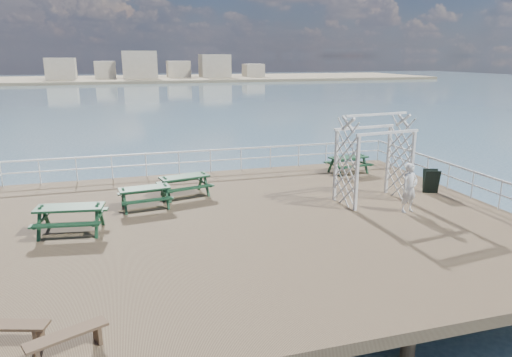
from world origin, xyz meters
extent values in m
cube|color=#776344|center=(0.00, 0.00, -0.15)|extent=(18.00, 14.00, 0.30)
plane|color=#425D70|center=(0.00, 40.00, -2.00)|extent=(300.00, 300.00, 0.00)
cube|color=tan|center=(15.00, 135.00, -1.60)|extent=(160.00, 40.00, 0.80)
cube|color=beige|center=(-20.00, 132.00, 1.80)|extent=(8.00, 8.00, 6.00)
cube|color=beige|center=(-8.00, 132.00, 1.30)|extent=(6.00, 8.00, 5.00)
cube|color=beige|center=(2.00, 132.00, 2.80)|extent=(10.00, 8.00, 8.00)
cube|color=beige|center=(14.00, 132.00, 1.30)|extent=(7.00, 8.00, 5.00)
cube|color=beige|center=(25.00, 132.00, 2.30)|extent=(9.00, 8.00, 7.00)
cube|color=beige|center=(38.00, 132.00, 0.80)|extent=(6.00, 8.00, 4.00)
cylinder|color=brown|center=(-7.50, 5.50, -1.35)|extent=(0.36, 0.36, 2.10)
cylinder|color=brown|center=(7.50, 5.50, -1.35)|extent=(0.36, 0.36, 2.10)
cube|color=white|center=(0.00, 6.85, 1.05)|extent=(17.70, 0.07, 0.07)
cube|color=white|center=(0.00, 6.85, 0.55)|extent=(17.70, 0.05, 0.05)
cylinder|color=white|center=(-8.85, 6.85, 0.55)|extent=(0.05, 0.05, 1.10)
cube|color=white|center=(8.85, 0.00, 1.05)|extent=(0.07, 13.70, 0.07)
cube|color=white|center=(8.85, 0.00, 0.55)|extent=(0.05, 13.70, 0.05)
cube|color=#163D25|center=(-3.24, 2.36, 0.73)|extent=(1.84, 0.89, 0.06)
cube|color=#163D25|center=(-3.31, 2.95, 0.44)|extent=(1.79, 0.45, 0.05)
cube|color=#163D25|center=(-3.17, 1.78, 0.44)|extent=(1.79, 0.45, 0.05)
cube|color=#163D25|center=(-3.97, 2.27, 0.42)|extent=(0.25, 1.43, 0.06)
cube|color=#163D25|center=(-2.51, 2.45, 0.42)|extent=(0.25, 1.43, 0.06)
cube|color=#163D25|center=(-4.01, 2.57, 0.37)|extent=(0.14, 0.51, 0.86)
cube|color=#163D25|center=(-3.94, 1.98, 0.37)|extent=(0.14, 0.51, 0.86)
cube|color=#163D25|center=(-2.54, 2.74, 0.37)|extent=(0.14, 0.51, 0.86)
cube|color=#163D25|center=(-2.47, 2.16, 0.37)|extent=(0.14, 0.51, 0.86)
cube|color=#163D25|center=(-3.24, 2.36, 0.25)|extent=(1.57, 0.26, 0.06)
cube|color=#163D25|center=(-1.67, 3.42, 0.77)|extent=(1.99, 1.12, 0.06)
cube|color=#163D25|center=(-1.81, 4.03, 0.47)|extent=(1.89, 0.66, 0.05)
cube|color=#163D25|center=(-1.54, 2.81, 0.47)|extent=(1.89, 0.66, 0.05)
cube|color=#163D25|center=(-2.44, 3.25, 0.45)|extent=(0.41, 1.49, 0.06)
cube|color=#163D25|center=(-0.91, 3.59, 0.45)|extent=(0.41, 1.49, 0.06)
cube|color=#163D25|center=(-2.50, 3.56, 0.40)|extent=(0.20, 0.54, 0.91)
cube|color=#163D25|center=(-2.37, 2.95, 0.40)|extent=(0.20, 0.54, 0.91)
cube|color=#163D25|center=(-0.98, 3.90, 0.40)|extent=(0.20, 0.54, 0.91)
cube|color=#163D25|center=(-0.84, 3.29, 0.40)|extent=(0.20, 0.54, 0.91)
cube|color=#163D25|center=(-1.67, 3.42, 0.26)|extent=(1.65, 0.44, 0.06)
cube|color=#163D25|center=(6.16, 4.94, 0.74)|extent=(1.89, 0.96, 0.06)
cube|color=#163D25|center=(6.07, 5.54, 0.45)|extent=(1.82, 0.51, 0.05)
cube|color=#163D25|center=(6.25, 4.35, 0.45)|extent=(1.82, 0.51, 0.05)
cube|color=#163D25|center=(5.42, 4.84, 0.43)|extent=(0.29, 1.45, 0.06)
cube|color=#163D25|center=(6.91, 5.05, 0.43)|extent=(0.29, 1.45, 0.06)
cube|color=#163D25|center=(5.37, 5.13, 0.38)|extent=(0.15, 0.52, 0.88)
cube|color=#163D25|center=(5.46, 4.54, 0.38)|extent=(0.15, 0.52, 0.88)
cube|color=#163D25|center=(6.86, 5.35, 0.38)|extent=(0.15, 0.52, 0.88)
cube|color=#163D25|center=(6.95, 4.76, 0.38)|extent=(0.15, 0.52, 0.88)
cube|color=#163D25|center=(6.16, 4.94, 0.25)|extent=(1.60, 0.31, 0.06)
cube|color=#163D25|center=(-5.56, 0.54, 0.82)|extent=(2.09, 1.06, 0.07)
cube|color=#163D25|center=(-5.46, 1.19, 0.50)|extent=(2.01, 0.57, 0.06)
cube|color=#163D25|center=(-5.66, -0.12, 0.50)|extent=(2.01, 0.57, 0.06)
cube|color=#163D25|center=(-6.38, 0.66, 0.48)|extent=(0.32, 1.60, 0.07)
cube|color=#163D25|center=(-4.74, 0.41, 0.48)|extent=(0.32, 1.60, 0.07)
cube|color=#163D25|center=(-6.34, 0.99, 0.42)|extent=(0.17, 0.58, 0.97)
cube|color=#163D25|center=(-6.43, 0.33, 0.42)|extent=(0.17, 0.58, 0.97)
cube|color=#163D25|center=(-4.69, 0.74, 0.42)|extent=(0.17, 0.58, 0.97)
cube|color=#163D25|center=(-4.79, 0.08, 0.42)|extent=(0.17, 0.58, 0.97)
cube|color=#163D25|center=(-5.56, 0.54, 0.28)|extent=(1.77, 0.35, 0.07)
cube|color=brown|center=(-6.15, -5.19, 0.40)|extent=(1.54, 0.78, 0.06)
cube|color=brown|center=(-5.62, -5.36, 0.19)|extent=(0.17, 0.33, 0.38)
cube|color=brown|center=(-5.06, -5.80, 0.39)|extent=(1.48, 0.91, 0.05)
cube|color=brown|center=(-5.56, -6.02, 0.18)|extent=(0.19, 0.31, 0.37)
cube|color=brown|center=(-4.55, -5.58, 0.18)|extent=(0.19, 0.31, 0.37)
cube|color=white|center=(3.88, -0.02, 1.33)|extent=(0.11, 0.11, 2.66)
cube|color=white|center=(3.71, 1.30, 1.33)|extent=(0.11, 0.11, 2.66)
cube|color=white|center=(6.29, 0.29, 1.33)|extent=(0.11, 0.11, 2.66)
cube|color=white|center=(6.12, 1.61, 1.33)|extent=(0.11, 0.11, 2.66)
cube|color=white|center=(5.09, 0.14, 2.70)|extent=(2.65, 0.43, 0.09)
cube|color=white|center=(4.91, 1.45, 2.70)|extent=(2.65, 0.43, 0.09)
cube|color=white|center=(5.00, 0.80, 3.27)|extent=(2.65, 0.42, 0.08)
cube|color=black|center=(7.77, 0.98, 0.47)|extent=(0.64, 0.42, 0.97)
cube|color=black|center=(7.83, 1.17, 0.47)|extent=(0.64, 0.42, 0.97)
imported|color=white|center=(5.59, -0.67, 0.87)|extent=(0.70, 0.52, 1.75)
camera|label=1|loc=(-3.77, -13.76, 5.30)|focal=32.00mm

